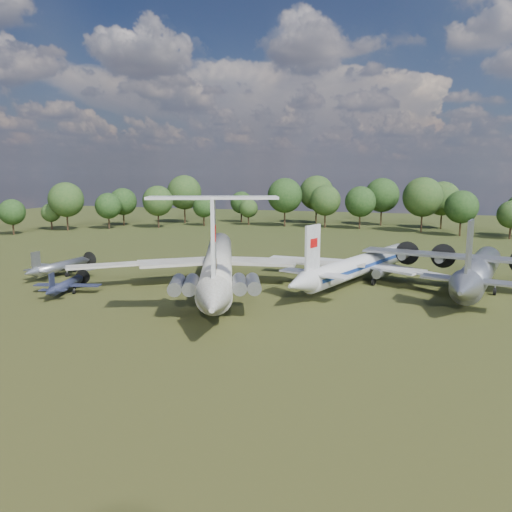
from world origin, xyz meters
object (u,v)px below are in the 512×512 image
(il62_airliner, at_px, (218,268))
(small_prop_west, at_px, (66,287))
(person_on_il62, at_px, (215,263))
(small_prop_northwest, at_px, (61,269))
(tu104_jet, at_px, (361,269))
(an12_transport, at_px, (478,275))

(il62_airliner, distance_m, small_prop_west, 21.80)
(small_prop_west, distance_m, person_on_il62, 25.66)
(small_prop_west, height_order, person_on_il62, person_on_il62)
(small_prop_west, height_order, small_prop_northwest, small_prop_northwest)
(small_prop_west, bearing_deg, person_on_il62, -23.68)
(small_prop_northwest, bearing_deg, person_on_il62, -20.02)
(small_prop_west, bearing_deg, small_prop_northwest, 118.23)
(il62_airliner, xyz_separation_m, small_prop_west, (-18.95, -10.63, -1.89))
(tu104_jet, relative_size, an12_transport, 1.15)
(small_prop_northwest, bearing_deg, an12_transport, 10.84)
(person_on_il62, bearing_deg, small_prop_northwest, -54.14)
(an12_transport, xyz_separation_m, person_on_il62, (-31.07, -23.39, 4.07))
(tu104_jet, bearing_deg, small_prop_west, -133.49)
(an12_transport, height_order, small_prop_northwest, an12_transport)
(small_prop_northwest, bearing_deg, tu104_jet, 15.12)
(tu104_jet, height_order, person_on_il62, person_on_il62)
(tu104_jet, distance_m, small_prop_west, 44.10)
(il62_airliner, bearing_deg, an12_transport, -8.08)
(il62_airliner, xyz_separation_m, person_on_il62, (5.74, -14.82, 3.72))
(an12_transport, bearing_deg, tu104_jet, -172.59)
(il62_airliner, bearing_deg, tu104_jet, 5.01)
(tu104_jet, distance_m, an12_transport, 16.78)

